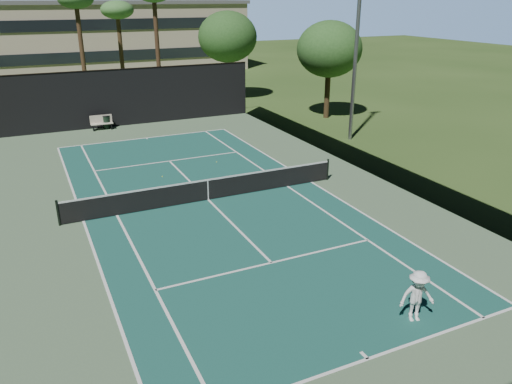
# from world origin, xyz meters

# --- Properties ---
(ground) EXTENTS (160.00, 160.00, 0.00)m
(ground) POSITION_xyz_m (0.00, 0.00, 0.00)
(ground) COLOR #33511E
(ground) RESTS_ON ground
(apron_slab) EXTENTS (18.00, 32.00, 0.01)m
(apron_slab) POSITION_xyz_m (0.00, 0.00, 0.01)
(apron_slab) COLOR #52714F
(apron_slab) RESTS_ON ground
(court_surface) EXTENTS (10.97, 23.77, 0.01)m
(court_surface) POSITION_xyz_m (0.00, 0.00, 0.01)
(court_surface) COLOR #195248
(court_surface) RESTS_ON ground
(court_lines) EXTENTS (11.07, 23.87, 0.01)m
(court_lines) POSITION_xyz_m (0.00, 0.00, 0.02)
(court_lines) COLOR white
(court_lines) RESTS_ON ground
(tennis_net) EXTENTS (12.90, 0.10, 1.10)m
(tennis_net) POSITION_xyz_m (0.00, 0.00, 0.56)
(tennis_net) COLOR black
(tennis_net) RESTS_ON ground
(fence) EXTENTS (18.04, 32.05, 4.03)m
(fence) POSITION_xyz_m (0.00, 0.06, 2.01)
(fence) COLOR black
(fence) RESTS_ON ground
(player) EXTENTS (1.15, 0.86, 1.59)m
(player) POSITION_xyz_m (2.24, -11.07, 0.79)
(player) COLOR white
(player) RESTS_ON ground
(tennis_ball_b) EXTENTS (0.06, 0.06, 0.06)m
(tennis_ball_b) POSITION_xyz_m (-1.08, 3.95, 0.03)
(tennis_ball_b) COLOR #C7DB31
(tennis_ball_b) RESTS_ON ground
(tennis_ball_c) EXTENTS (0.06, 0.06, 0.06)m
(tennis_ball_c) POSITION_xyz_m (2.34, 5.08, 0.03)
(tennis_ball_c) COLOR #C7D430
(tennis_ball_c) RESTS_ON ground
(tennis_ball_d) EXTENTS (0.06, 0.06, 0.06)m
(tennis_ball_d) POSITION_xyz_m (-4.75, 2.34, 0.03)
(tennis_ball_d) COLOR #D6E534
(tennis_ball_d) RESTS_ON ground
(park_bench) EXTENTS (1.50, 0.45, 1.02)m
(park_bench) POSITION_xyz_m (-2.25, 15.42, 0.55)
(park_bench) COLOR beige
(park_bench) RESTS_ON ground
(trash_bin) EXTENTS (0.56, 0.56, 0.95)m
(trash_bin) POSITION_xyz_m (-1.89, 15.62, 0.48)
(trash_bin) COLOR black
(trash_bin) RESTS_ON ground
(palm_a) EXTENTS (2.80, 2.80, 9.32)m
(palm_a) POSITION_xyz_m (-2.00, 24.00, 8.19)
(palm_a) COLOR #4B3320
(palm_a) RESTS_ON ground
(palm_b) EXTENTS (2.80, 2.80, 8.42)m
(palm_b) POSITION_xyz_m (1.50, 26.00, 7.36)
(palm_b) COLOR #48331F
(palm_b) RESTS_ON ground
(decid_tree_a) EXTENTS (5.12, 5.12, 7.62)m
(decid_tree_a) POSITION_xyz_m (10.00, 22.00, 5.42)
(decid_tree_a) COLOR #4B3320
(decid_tree_a) RESTS_ON ground
(decid_tree_b) EXTENTS (4.80, 4.80, 7.14)m
(decid_tree_b) POSITION_xyz_m (14.00, 12.00, 5.08)
(decid_tree_b) COLOR #43311C
(decid_tree_b) RESTS_ON ground
(campus_building) EXTENTS (40.50, 12.50, 8.30)m
(campus_building) POSITION_xyz_m (0.00, 45.98, 4.21)
(campus_building) COLOR #B9A890
(campus_building) RESTS_ON ground
(light_pole) EXTENTS (0.90, 0.25, 12.22)m
(light_pole) POSITION_xyz_m (12.00, 6.00, 6.46)
(light_pole) COLOR gray
(light_pole) RESTS_ON ground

